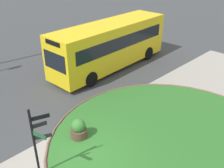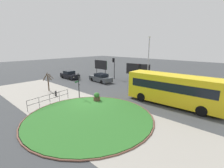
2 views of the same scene
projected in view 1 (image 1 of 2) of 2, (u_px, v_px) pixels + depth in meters
ground at (83, 155)px, 10.94m from camera, size 120.00×120.00×0.00m
grass_island at (173, 143)px, 11.53m from camera, size 11.08×11.08×0.10m
grass_kerb_ring at (173, 143)px, 11.53m from camera, size 11.39×11.39×0.11m
signpost_directional at (37, 139)px, 9.14m from camera, size 0.68×0.66×3.06m
bus_yellow at (111, 44)px, 18.37m from camera, size 9.85×2.86×3.27m
planter_near_signpost at (79, 130)px, 11.69m from camera, size 0.76×0.76×1.05m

